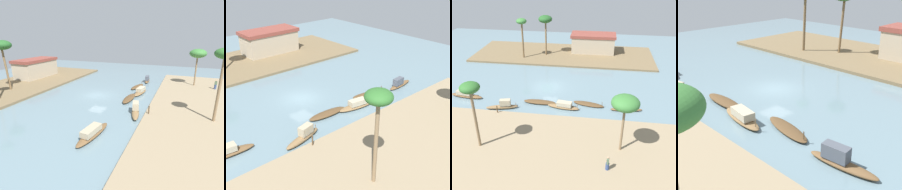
# 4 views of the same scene
# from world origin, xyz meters

# --- Properties ---
(river_water) EXTENTS (69.30, 69.30, 0.00)m
(river_water) POSITION_xyz_m (0.00, 0.00, 0.00)
(river_water) COLOR slate
(river_water) RESTS_ON ground
(riverbank_right) EXTENTS (37.70, 13.82, 0.36)m
(riverbank_right) POSITION_xyz_m (0.00, 15.80, 0.18)
(riverbank_right) COLOR brown
(riverbank_right) RESTS_ON ground
(sampan_with_tall_canopy) EXTENTS (4.65, 2.11, 0.88)m
(sampan_with_tall_canopy) POSITION_xyz_m (6.78, -4.98, 0.18)
(sampan_with_tall_canopy) COLOR brown
(sampan_with_tall_canopy) RESTS_ON river_water
(sampan_upstream_small) EXTENTS (4.80, 1.37, 0.46)m
(sampan_upstream_small) POSITION_xyz_m (-0.31, -5.47, 0.23)
(sampan_upstream_small) COLOR brown
(sampan_upstream_small) RESTS_ON river_water
(sampan_with_red_awning) EXTENTS (4.47, 1.33, 1.28)m
(sampan_with_red_awning) POSITION_xyz_m (11.88, -5.77, 0.45)
(sampan_with_red_awning) COLOR brown
(sampan_with_red_awning) RESTS_ON river_water
(sampan_near_left_bank) EXTENTS (4.72, 1.76, 1.02)m
(sampan_near_left_bank) POSITION_xyz_m (3.35, -6.34, 0.39)
(sampan_near_left_bank) COLOR brown
(sampan_near_left_bank) RESTS_ON river_water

